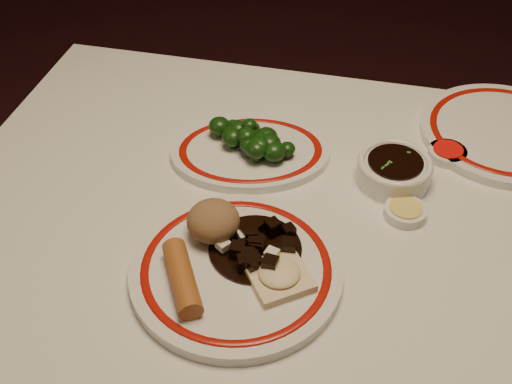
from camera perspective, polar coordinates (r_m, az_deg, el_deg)
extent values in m
cube|color=white|center=(0.96, 5.58, -5.11)|extent=(1.20, 0.90, 0.04)
cylinder|color=black|center=(1.62, -12.29, -0.86)|extent=(0.06, 0.06, 0.71)
cylinder|color=silver|center=(0.89, -1.77, -7.02)|extent=(0.31, 0.31, 0.02)
torus|color=#981007|center=(0.89, -1.78, -6.64)|extent=(0.27, 0.27, 0.00)
ellipsoid|color=#886140|center=(0.91, -3.81, -2.58)|extent=(0.08, 0.08, 0.05)
cylinder|color=#A75F29|center=(0.86, -6.58, -7.57)|extent=(0.09, 0.12, 0.03)
cube|color=beige|center=(0.87, 2.08, -7.55)|extent=(0.11, 0.11, 0.01)
ellipsoid|color=beige|center=(0.86, 2.09, -7.15)|extent=(0.06, 0.06, 0.02)
cylinder|color=black|center=(0.90, -0.07, -5.06)|extent=(0.13, 0.13, 0.00)
cube|color=black|center=(0.92, -0.13, -3.67)|extent=(0.02, 0.02, 0.02)
cube|color=black|center=(0.89, 1.70, -5.31)|extent=(0.02, 0.02, 0.01)
cube|color=black|center=(0.91, -0.05, -3.19)|extent=(0.02, 0.02, 0.02)
cube|color=black|center=(0.92, 2.91, -3.48)|extent=(0.02, 0.02, 0.02)
cube|color=black|center=(0.89, -1.66, -5.18)|extent=(0.02, 0.02, 0.02)
cube|color=black|center=(0.87, -0.22, -6.31)|extent=(0.03, 0.03, 0.02)
cube|color=black|center=(0.89, -0.08, -4.47)|extent=(0.02, 0.02, 0.02)
cube|color=black|center=(0.87, -1.07, -6.21)|extent=(0.02, 0.02, 0.02)
cube|color=black|center=(0.89, 0.08, -4.77)|extent=(0.02, 0.02, 0.02)
cube|color=black|center=(0.90, 0.03, -4.64)|extent=(0.02, 0.02, 0.02)
cube|color=black|center=(0.91, 1.50, -3.07)|extent=(0.03, 0.03, 0.02)
cube|color=black|center=(0.91, -1.00, -3.22)|extent=(0.02, 0.02, 0.02)
cube|color=black|center=(0.88, -0.75, -5.65)|extent=(0.02, 0.02, 0.02)
cube|color=black|center=(0.89, -0.06, -5.15)|extent=(0.02, 0.02, 0.02)
cube|color=black|center=(0.90, -0.90, -4.29)|extent=(0.02, 0.02, 0.02)
cube|color=black|center=(0.86, 1.29, -6.45)|extent=(0.02, 0.02, 0.02)
cube|color=black|center=(0.90, -0.36, -3.78)|extent=(0.02, 0.02, 0.02)
cube|color=black|center=(0.89, 2.92, -4.87)|extent=(0.02, 0.02, 0.02)
cube|color=black|center=(0.90, -0.74, -3.72)|extent=(0.02, 0.02, 0.02)
cube|color=beige|center=(0.87, 1.40, -5.53)|extent=(0.02, 0.02, 0.01)
cube|color=beige|center=(0.89, -2.94, -4.71)|extent=(0.02, 0.02, 0.01)
cube|color=beige|center=(0.90, -1.06, -3.87)|extent=(0.02, 0.02, 0.01)
torus|color=#981007|center=(1.08, -0.49, 3.81)|extent=(0.28, 0.28, 0.00)
cylinder|color=#23471C|center=(1.08, -2.05, 4.22)|extent=(0.01, 0.01, 0.01)
ellipsoid|color=#12370D|center=(1.07, -2.07, 4.91)|extent=(0.04, 0.04, 0.03)
cylinder|color=#23471C|center=(1.07, -0.40, 4.09)|extent=(0.01, 0.01, 0.01)
ellipsoid|color=#12370D|center=(1.06, -0.41, 4.69)|extent=(0.03, 0.03, 0.02)
cylinder|color=#23471C|center=(1.09, -1.04, 4.49)|extent=(0.01, 0.01, 0.01)
ellipsoid|color=#12370D|center=(1.08, -1.05, 5.10)|extent=(0.03, 0.03, 0.03)
cylinder|color=#23471C|center=(1.07, 0.00, 4.00)|extent=(0.01, 0.01, 0.01)
ellipsoid|color=#12370D|center=(1.07, 0.00, 4.53)|extent=(0.03, 0.03, 0.02)
cylinder|color=#23471C|center=(1.06, 0.00, 3.68)|extent=(0.01, 0.01, 0.01)
ellipsoid|color=#12370D|center=(1.05, 0.00, 4.31)|extent=(0.03, 0.03, 0.02)
cylinder|color=#23471C|center=(1.10, -3.24, 5.21)|extent=(0.01, 0.01, 0.01)
ellipsoid|color=#12370D|center=(1.09, -3.27, 5.89)|extent=(0.04, 0.04, 0.03)
cylinder|color=#23471C|center=(1.05, 0.05, 3.06)|extent=(0.01, 0.01, 0.01)
ellipsoid|color=#12370D|center=(1.04, 0.05, 3.85)|extent=(0.04, 0.04, 0.03)
cylinder|color=#23471C|center=(1.05, 0.31, 3.29)|extent=(0.01, 0.01, 0.01)
ellipsoid|color=#12370D|center=(1.04, 0.32, 4.11)|extent=(0.04, 0.04, 0.03)
cylinder|color=#23471C|center=(1.06, 2.78, 3.33)|extent=(0.01, 0.01, 0.01)
ellipsoid|color=#12370D|center=(1.05, 2.80, 3.87)|extent=(0.03, 0.03, 0.02)
cylinder|color=#23471C|center=(1.07, -0.38, 4.12)|extent=(0.01, 0.01, 0.01)
ellipsoid|color=#12370D|center=(1.06, -0.39, 4.82)|extent=(0.03, 0.03, 0.03)
cylinder|color=#23471C|center=(1.06, -0.66, 3.52)|extent=(0.01, 0.01, 0.02)
ellipsoid|color=#12370D|center=(1.05, -0.67, 4.22)|extent=(0.03, 0.03, 0.02)
cylinder|color=#23471C|center=(1.06, 1.16, 3.54)|extent=(0.01, 0.01, 0.01)
ellipsoid|color=#12370D|center=(1.05, 1.18, 4.32)|extent=(0.04, 0.04, 0.03)
cylinder|color=#23471C|center=(1.09, -1.54, 4.87)|extent=(0.01, 0.01, 0.01)
ellipsoid|color=#12370D|center=(1.08, -1.55, 5.59)|extent=(0.04, 0.04, 0.03)
cylinder|color=#23471C|center=(1.07, 0.84, 4.09)|extent=(0.01, 0.01, 0.01)
ellipsoid|color=#12370D|center=(1.06, 0.85, 4.83)|extent=(0.04, 0.04, 0.03)
cylinder|color=#23471C|center=(1.07, -0.47, 3.76)|extent=(0.01, 0.01, 0.01)
ellipsoid|color=#12370D|center=(1.06, -0.47, 4.44)|extent=(0.04, 0.04, 0.03)
cylinder|color=#23471C|center=(1.05, 1.58, 2.96)|extent=(0.01, 0.01, 0.01)
ellipsoid|color=#12370D|center=(1.04, 1.59, 3.65)|extent=(0.04, 0.04, 0.03)
cylinder|color=#23471C|center=(1.08, -0.46, 4.19)|extent=(0.01, 0.01, 0.01)
ellipsoid|color=#12370D|center=(1.07, -0.47, 4.86)|extent=(0.03, 0.03, 0.02)
cylinder|color=#23471C|center=(1.09, -0.58, 4.95)|extent=(0.01, 0.01, 0.01)
ellipsoid|color=#12370D|center=(1.08, -0.58, 5.65)|extent=(0.04, 0.04, 0.03)
cylinder|color=#23471C|center=(1.11, -2.01, 5.23)|extent=(0.01, 0.01, 0.01)
ellipsoid|color=#12370D|center=(1.10, -2.02, 5.79)|extent=(0.03, 0.03, 0.02)
cylinder|color=#23471C|center=(1.08, 0.92, 4.18)|extent=(0.01, 0.01, 0.01)
ellipsoid|color=#12370D|center=(1.06, 0.93, 4.93)|extent=(0.04, 0.04, 0.03)
cylinder|color=#23471C|center=(1.08, -2.25, 4.58)|extent=(0.01, 0.01, 0.02)
ellipsoid|color=#12370D|center=(1.07, -2.27, 5.26)|extent=(0.03, 0.03, 0.02)
ellipsoid|color=#12370D|center=(1.05, -0.96, 5.16)|extent=(0.03, 0.03, 0.02)
ellipsoid|color=#12370D|center=(1.05, -0.84, 5.01)|extent=(0.03, 0.03, 0.03)
ellipsoid|color=#12370D|center=(1.07, -0.58, 6.00)|extent=(0.03, 0.03, 0.02)
ellipsoid|color=#12370D|center=(1.05, 0.40, 4.77)|extent=(0.02, 0.02, 0.02)
cylinder|color=silver|center=(1.05, 12.14, 1.76)|extent=(0.12, 0.12, 0.04)
cylinder|color=black|center=(1.04, 12.31, 2.64)|extent=(0.09, 0.09, 0.00)
cylinder|color=silver|center=(1.13, 16.63, 3.28)|extent=(0.06, 0.06, 0.02)
cylinder|color=red|center=(1.12, 16.73, 3.65)|extent=(0.05, 0.05, 0.00)
cylinder|color=silver|center=(1.00, 13.11, -1.74)|extent=(0.06, 0.06, 0.02)
cylinder|color=#E0C35C|center=(0.99, 13.20, -1.34)|extent=(0.05, 0.05, 0.00)
cylinder|color=silver|center=(1.21, 21.22, 4.91)|extent=(0.36, 0.36, 0.02)
torus|color=#981007|center=(1.20, 21.31, 5.21)|extent=(0.31, 0.31, 0.00)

